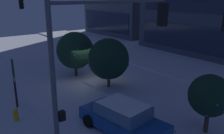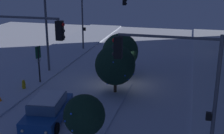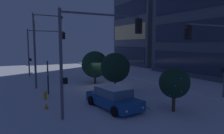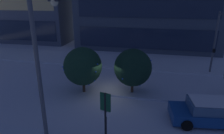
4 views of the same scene
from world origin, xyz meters
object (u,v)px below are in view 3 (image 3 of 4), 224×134
Objects in this scene: parking_info_sign at (48,74)px; decorated_tree_left_of_median at (174,83)px; decorated_tree_median at (95,64)px; decorated_tree_right_of_median at (115,68)px; traffic_light_corner_near_left at (43,44)px; fire_hydrant at (45,96)px; traffic_light_corner_far_right at (212,48)px; street_lamp_arched at (43,40)px; traffic_light_corner_near_right at (96,44)px; construction_cone at (46,107)px; car_near at (113,98)px.

decorated_tree_left_of_median is (8.18, 6.68, -0.02)m from parking_info_sign.
decorated_tree_median is 1.01× the size of decorated_tree_right_of_median.
decorated_tree_right_of_median is at bearing -68.01° from traffic_light_corner_near_left.
decorated_tree_right_of_median is at bearing 98.51° from fire_hydrant.
decorated_tree_median is (-3.31, 5.80, 0.23)m from parking_info_sign.
traffic_light_corner_far_right is 4.73m from decorated_tree_left_of_median.
street_lamp_arched is at bearing -149.93° from decorated_tree_left_of_median.
construction_cone is at bearing 137.43° from traffic_light_corner_near_right.
decorated_tree_left_of_median is at bearing 61.94° from construction_cone.
construction_cone is (-3.59, -11.71, -3.93)m from traffic_light_corner_far_right.
car_near reaches higher than fire_hydrant.
decorated_tree_median is at bearing 158.00° from car_near.
traffic_light_corner_far_right is 13.46m from fire_hydrant.
fire_hydrant is 2.58m from construction_cone.
fire_hydrant is at bearing -105.34° from street_lamp_arched.
fire_hydrant is at bearing -28.44° from traffic_light_corner_far_right.
car_near is at bearing 44.49° from fire_hydrant.
decorated_tree_right_of_median is (3.87, 0.52, 0.01)m from decorated_tree_median.
fire_hydrant is at bearing -132.42° from decorated_tree_left_of_median.
traffic_light_corner_far_right is at bearing 66.87° from car_near.
decorated_tree_median is at bearing 127.72° from fire_hydrant.
decorated_tree_left_of_median is at bearing -37.34° from parking_info_sign.
fire_hydrant is (-4.05, -3.97, -0.32)m from car_near.
traffic_light_corner_near_left is 11.75× the size of construction_cone.
traffic_light_corner_near_left reaches higher than decorated_tree_right_of_median.
decorated_tree_left_of_median is (11.49, 0.88, -0.25)m from decorated_tree_median.
parking_info_sign reaches higher than decorated_tree_left_of_median.
traffic_light_corner_near_right is 11.82× the size of construction_cone.
decorated_tree_right_of_median is (3.60, 6.14, -2.68)m from street_lamp_arched.
car_near is at bearing -15.89° from traffic_light_corner_far_right.
traffic_light_corner_near_right is at bearing 47.43° from construction_cone.
construction_cone is (7.45, -6.69, -1.92)m from decorated_tree_median.
parking_info_sign is at bearing -97.63° from traffic_light_corner_near_left.
decorated_tree_left_of_median reaches higher than car_near.
fire_hydrant is at bearing 171.89° from construction_cone.
street_lamp_arched is 2.50× the size of decorated_tree_left_of_median.
decorated_tree_left_of_median is (6.59, 7.21, 1.55)m from fire_hydrant.
car_near is 6.00× the size of fire_hydrant.
parking_info_sign is (3.04, -0.19, -2.92)m from street_lamp_arched.
traffic_light_corner_near_left is 8.42m from street_lamp_arched.
car_near is at bearing -29.58° from decorated_tree_right_of_median.
traffic_light_corner_near_left reaches higher than fire_hydrant.
traffic_light_corner_far_right is at bearing -64.01° from traffic_light_corner_near_left.
decorated_tree_right_of_median is (11.90, 4.81, -2.25)m from traffic_light_corner_near_left.
street_lamp_arched is 13.30m from decorated_tree_left_of_median.
street_lamp_arched is (-10.77, -10.63, 0.67)m from traffic_light_corner_far_right.
decorated_tree_right_of_median is at bearing 52.50° from traffic_light_corner_near_right.
traffic_light_corner_near_left is (-16.97, -1.93, 3.74)m from car_near.
decorated_tree_right_of_median is (-1.03, 6.85, 1.81)m from fire_hydrant.
decorated_tree_left_of_median is at bearing -75.18° from traffic_light_corner_near_left.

